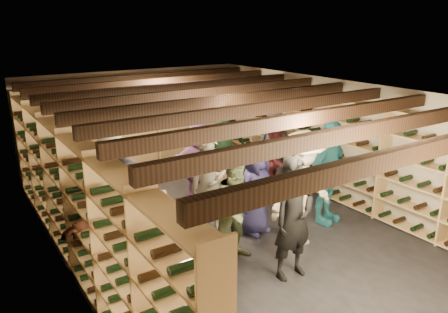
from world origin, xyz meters
name	(u,v)px	position (x,y,z in m)	size (l,w,h in m)	color
ground	(226,225)	(0.00, 0.00, 0.00)	(8.00, 8.00, 0.00)	black
walls	(226,162)	(0.00, 0.00, 1.20)	(5.52, 8.02, 2.40)	tan
ceiling	(226,92)	(0.00, 0.00, 2.40)	(5.50, 8.00, 0.01)	beige
ceiling_joists	(226,100)	(0.00, 0.00, 2.26)	(5.40, 7.12, 0.18)	black
wine_rack_left	(75,201)	(-2.57, 0.00, 1.08)	(0.32, 7.50, 2.15)	#A3834F
wine_rack_right	(332,146)	(2.57, 0.00, 1.08)	(0.32, 7.50, 2.15)	#A3834F
wine_rack_back	(139,126)	(0.00, 3.83, 1.07)	(4.70, 0.30, 2.15)	#A3834F
crate_stack_left	(221,183)	(0.73, 1.30, 0.26)	(0.54, 0.39, 0.51)	#A98159
crate_stack_right	(154,202)	(-0.79, 1.30, 0.17)	(0.59, 0.49, 0.34)	#A98159
crate_loose	(194,169)	(0.95, 2.84, 0.09)	(0.50, 0.33, 0.17)	#A98159
person_0	(126,209)	(-1.87, -0.10, 0.81)	(0.79, 0.52, 1.62)	black
person_1	(293,218)	(-0.10, -1.84, 0.89)	(0.65, 0.43, 1.78)	black
person_2	(237,208)	(-0.48, -1.02, 0.83)	(0.81, 0.63, 1.66)	#586440
person_3	(301,190)	(0.61, -1.22, 0.96)	(1.24, 0.71, 1.91)	beige
person_4	(328,172)	(1.59, -0.85, 0.95)	(1.11, 0.46, 1.90)	#23707C
person_5	(117,228)	(-2.18, -0.56, 0.78)	(1.45, 0.46, 1.57)	brown
person_6	(256,190)	(0.28, -0.48, 0.77)	(0.76, 0.49, 1.55)	#23214B
person_7	(209,186)	(-0.40, -0.08, 0.86)	(0.63, 0.41, 1.73)	gray
person_8	(276,161)	(1.58, 0.53, 0.79)	(0.76, 0.60, 1.57)	#45161A
person_9	(113,177)	(-1.57, 1.30, 0.85)	(1.09, 0.63, 1.69)	beige
person_10	(222,151)	(0.77, 1.30, 0.94)	(1.10, 0.46, 1.88)	#204326
person_11	(199,162)	(0.22, 1.30, 0.81)	(1.50, 0.48, 1.62)	#7C4A7B
person_12	(274,147)	(2.15, 1.30, 0.82)	(0.80, 0.52, 1.64)	#2E2E33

